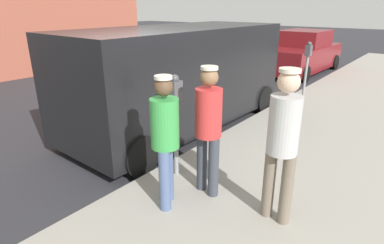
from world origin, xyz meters
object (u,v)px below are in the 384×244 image
object	(u,v)px
pedestrian_in_red	(208,124)
pedestrian_in_gray	(283,138)
parked_van	(179,76)
parking_meter_near	(175,109)
pedestrian_in_green	(165,135)
parking_meter_far	(307,60)
parked_sedan_ahead	(301,54)

from	to	relation	value
pedestrian_in_red	pedestrian_in_gray	size ratio (longest dim) A/B	0.95
pedestrian_in_red	parked_van	world-z (taller)	parked_van
parking_meter_near	pedestrian_in_green	distance (m)	0.79
parking_meter_far	pedestrian_in_gray	distance (m)	5.72
parking_meter_far	parked_van	world-z (taller)	parked_van
parking_meter_far	pedestrian_in_gray	size ratio (longest dim) A/B	0.84
parking_meter_far	parked_sedan_ahead	world-z (taller)	parking_meter_far
parked_van	parked_sedan_ahead	xyz separation A→B (m)	(-0.15, 7.74, -0.41)
parked_sedan_ahead	parking_meter_far	bearing A→B (deg)	-68.52
pedestrian_in_red	parked_sedan_ahead	world-z (taller)	pedestrian_in_red
pedestrian_in_gray	parked_sedan_ahead	distance (m)	10.24
pedestrian_in_gray	pedestrian_in_green	size ratio (longest dim) A/B	1.08
pedestrian_in_red	parked_sedan_ahead	xyz separation A→B (m)	(-2.31, 9.71, -0.39)
parking_meter_near	pedestrian_in_red	size ratio (longest dim) A/B	0.88
pedestrian_in_gray	parked_sedan_ahead	size ratio (longest dim) A/B	0.40
parking_meter_far	pedestrian_in_green	size ratio (longest dim) A/B	0.91
pedestrian_in_red	pedestrian_in_gray	bearing A→B (deg)	1.57
parking_meter_far	parking_meter_near	bearing A→B (deg)	-90.00
parking_meter_near	parking_meter_far	xyz separation A→B (m)	(0.00, 5.39, 0.00)
parking_meter_near	parking_meter_far	bearing A→B (deg)	90.00
parking_meter_near	pedestrian_in_red	bearing A→B (deg)	-10.11
pedestrian_in_gray	parked_sedan_ahead	world-z (taller)	pedestrian_in_gray
parking_meter_far	parked_van	size ratio (longest dim) A/B	0.29
pedestrian_in_gray	pedestrian_in_green	bearing A→B (deg)	-154.59
parking_meter_near	parking_meter_far	distance (m)	5.39
parking_meter_far	parked_van	bearing A→B (deg)	-112.99
parking_meter_far	pedestrian_in_green	bearing A→B (deg)	-86.07
pedestrian_in_green	parked_sedan_ahead	xyz separation A→B (m)	(-2.07, 10.26, -0.36)
pedestrian_in_gray	pedestrian_in_green	distance (m)	1.34
parking_meter_near	pedestrian_in_gray	xyz separation A→B (m)	(1.63, -0.09, 0.01)
parking_meter_far	pedestrian_in_gray	world-z (taller)	pedestrian_in_gray
pedestrian_in_red	pedestrian_in_green	xyz separation A→B (m)	(-0.24, -0.55, -0.03)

